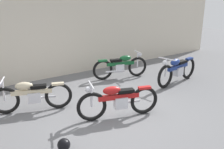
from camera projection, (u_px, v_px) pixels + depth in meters
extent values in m
plane|color=slate|center=(113.00, 113.00, 5.94)|extent=(40.00, 40.00, 0.00)
cube|color=beige|center=(51.00, 36.00, 8.47)|extent=(18.00, 0.30, 3.04)
sphere|color=black|center=(64.00, 145.00, 4.41)|extent=(0.25, 0.25, 0.25)
torus|color=black|center=(5.00, 101.00, 5.81)|extent=(0.69, 0.33, 0.71)
torus|color=black|center=(59.00, 96.00, 6.13)|extent=(0.69, 0.33, 0.71)
cube|color=silver|center=(34.00, 97.00, 5.98)|extent=(0.36, 0.29, 0.27)
cube|color=beige|center=(32.00, 92.00, 5.92)|extent=(0.96, 0.45, 0.12)
ellipsoid|color=beige|center=(24.00, 86.00, 5.83)|extent=(0.47, 0.33, 0.19)
cube|color=black|center=(39.00, 86.00, 5.92)|extent=(0.42, 0.30, 0.08)
cube|color=beige|center=(58.00, 84.00, 6.03)|extent=(0.33, 0.22, 0.06)
cylinder|color=silver|center=(4.00, 91.00, 5.74)|extent=(0.05, 0.05, 0.53)
cylinder|color=silver|center=(2.00, 80.00, 5.66)|extent=(0.23, 0.54, 0.03)
cylinder|color=silver|center=(43.00, 97.00, 6.15)|extent=(0.65, 0.30, 0.06)
torus|color=black|center=(165.00, 76.00, 7.58)|extent=(0.78, 0.19, 0.78)
torus|color=black|center=(188.00, 68.00, 8.52)|extent=(0.78, 0.19, 0.78)
cube|color=silver|center=(178.00, 71.00, 8.08)|extent=(0.37, 0.25, 0.30)
cube|color=navy|center=(178.00, 67.00, 7.99)|extent=(1.10, 0.24, 0.13)
ellipsoid|color=navy|center=(175.00, 62.00, 7.81)|extent=(0.49, 0.27, 0.21)
cube|color=black|center=(181.00, 62.00, 8.08)|extent=(0.45, 0.24, 0.09)
cube|color=navy|center=(189.00, 59.00, 8.41)|extent=(0.35, 0.17, 0.06)
cylinder|color=silver|center=(166.00, 68.00, 7.50)|extent=(0.06, 0.06, 0.59)
cylinder|color=silver|center=(166.00, 59.00, 7.41)|extent=(0.12, 0.62, 0.04)
sphere|color=silver|center=(165.00, 63.00, 7.39)|extent=(0.15, 0.15, 0.15)
cylinder|color=silver|center=(178.00, 71.00, 8.33)|extent=(0.75, 0.16, 0.06)
torus|color=black|center=(92.00, 107.00, 5.47)|extent=(0.71, 0.32, 0.72)
torus|color=black|center=(144.00, 100.00, 5.82)|extent=(0.71, 0.32, 0.72)
cube|color=silver|center=(121.00, 102.00, 5.65)|extent=(0.36, 0.29, 0.27)
cube|color=#B21919|center=(119.00, 97.00, 5.59)|extent=(0.98, 0.42, 0.12)
ellipsoid|color=#B21919|center=(112.00, 90.00, 5.49)|extent=(0.47, 0.33, 0.20)
cube|color=black|center=(126.00, 91.00, 5.60)|extent=(0.43, 0.30, 0.08)
cube|color=#B21919|center=(145.00, 88.00, 5.72)|extent=(0.34, 0.21, 0.06)
cylinder|color=silver|center=(91.00, 96.00, 5.39)|extent=(0.05, 0.05, 0.54)
cylinder|color=silver|center=(91.00, 85.00, 5.31)|extent=(0.22, 0.55, 0.04)
sphere|color=silver|center=(88.00, 89.00, 5.31)|extent=(0.14, 0.14, 0.14)
cylinder|color=silver|center=(127.00, 102.00, 5.83)|extent=(0.67, 0.28, 0.06)
torus|color=black|center=(137.00, 67.00, 8.81)|extent=(0.73, 0.29, 0.74)
torus|color=black|center=(103.00, 70.00, 8.38)|extent=(0.73, 0.29, 0.74)
cube|color=silver|center=(119.00, 68.00, 8.57)|extent=(0.37, 0.29, 0.28)
cube|color=#145128|center=(121.00, 63.00, 8.54)|extent=(1.02, 0.39, 0.12)
ellipsoid|color=#145128|center=(125.00, 58.00, 8.54)|extent=(0.48, 0.32, 0.20)
cube|color=black|center=(116.00, 60.00, 8.44)|extent=(0.44, 0.29, 0.08)
cube|color=#145128|center=(103.00, 61.00, 8.27)|extent=(0.34, 0.21, 0.06)
cylinder|color=silver|center=(138.00, 59.00, 8.72)|extent=(0.06, 0.06, 0.56)
cylinder|color=silver|center=(138.00, 52.00, 8.64)|extent=(0.20, 0.57, 0.04)
sphere|color=silver|center=(140.00, 55.00, 8.70)|extent=(0.14, 0.14, 0.14)
cylinder|color=silver|center=(115.00, 71.00, 8.42)|extent=(0.70, 0.26, 0.06)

